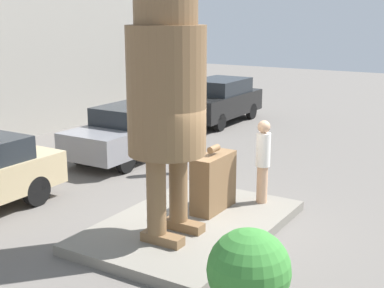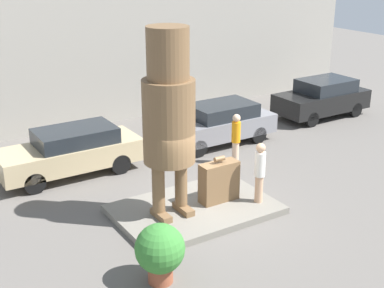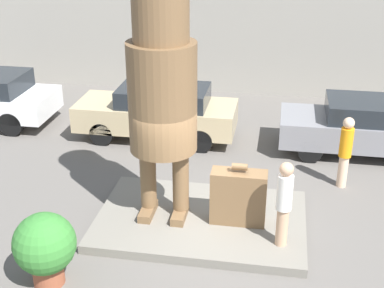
{
  "view_description": "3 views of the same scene",
  "coord_description": "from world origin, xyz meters",
  "px_view_note": "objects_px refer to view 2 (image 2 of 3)",
  "views": [
    {
      "loc": [
        -8.12,
        -4.99,
        4.05
      ],
      "look_at": [
        0.11,
        0.05,
        1.67
      ],
      "focal_mm": 50.0,
      "sensor_mm": 36.0,
      "label": 1
    },
    {
      "loc": [
        -7.1,
        -11.13,
        6.93
      ],
      "look_at": [
        -0.27,
        -0.29,
        2.17
      ],
      "focal_mm": 50.0,
      "sensor_mm": 36.0,
      "label": 2
    },
    {
      "loc": [
        1.45,
        -9.47,
        6.19
      ],
      "look_at": [
        -0.18,
        -0.05,
        1.87
      ],
      "focal_mm": 50.0,
      "sensor_mm": 36.0,
      "label": 3
    }
  ],
  "objects_px": {
    "parked_car_black": "(322,97)",
    "giant_suitcase": "(219,182)",
    "planter_pot": "(160,250)",
    "tourist": "(260,170)",
    "parked_car_grey": "(218,123)",
    "parked_car_tan": "(71,151)",
    "statue_figure": "(169,109)",
    "worker_hivis": "(236,137)"
  },
  "relations": [
    {
      "from": "tourist",
      "to": "worker_hivis",
      "type": "relative_size",
      "value": 0.99
    },
    {
      "from": "statue_figure",
      "to": "worker_hivis",
      "type": "xyz_separation_m",
      "value": [
        3.82,
        2.22,
        -2.13
      ]
    },
    {
      "from": "worker_hivis",
      "to": "parked_car_grey",
      "type": "bearing_deg",
      "value": 71.21
    },
    {
      "from": "parked_car_black",
      "to": "worker_hivis",
      "type": "distance_m",
      "value": 6.76
    },
    {
      "from": "statue_figure",
      "to": "tourist",
      "type": "xyz_separation_m",
      "value": [
        2.44,
        -0.72,
        -1.95
      ]
    },
    {
      "from": "parked_car_grey",
      "to": "statue_figure",
      "type": "bearing_deg",
      "value": 43.15
    },
    {
      "from": "giant_suitcase",
      "to": "parked_car_grey",
      "type": "height_order",
      "value": "giant_suitcase"
    },
    {
      "from": "giant_suitcase",
      "to": "parked_car_grey",
      "type": "relative_size",
      "value": 0.31
    },
    {
      "from": "parked_car_black",
      "to": "planter_pot",
      "type": "relative_size",
      "value": 3.0
    },
    {
      "from": "tourist",
      "to": "parked_car_tan",
      "type": "xyz_separation_m",
      "value": [
        -3.58,
        5.02,
        -0.33
      ]
    },
    {
      "from": "tourist",
      "to": "parked_car_black",
      "type": "distance_m",
      "value": 9.35
    },
    {
      "from": "parked_car_tan",
      "to": "parked_car_grey",
      "type": "bearing_deg",
      "value": 179.05
    },
    {
      "from": "parked_car_tan",
      "to": "parked_car_black",
      "type": "relative_size",
      "value": 1.09
    },
    {
      "from": "worker_hivis",
      "to": "parked_car_black",
      "type": "bearing_deg",
      "value": 20.27
    },
    {
      "from": "parked_car_tan",
      "to": "worker_hivis",
      "type": "bearing_deg",
      "value": 157.23
    },
    {
      "from": "statue_figure",
      "to": "worker_hivis",
      "type": "bearing_deg",
      "value": 30.23
    },
    {
      "from": "parked_car_black",
      "to": "giant_suitcase",
      "type": "bearing_deg",
      "value": 28.22
    },
    {
      "from": "parked_car_tan",
      "to": "planter_pot",
      "type": "height_order",
      "value": "parked_car_tan"
    },
    {
      "from": "tourist",
      "to": "parked_car_tan",
      "type": "bearing_deg",
      "value": 125.48
    },
    {
      "from": "planter_pot",
      "to": "worker_hivis",
      "type": "distance_m",
      "value": 7.09
    },
    {
      "from": "statue_figure",
      "to": "parked_car_grey",
      "type": "distance_m",
      "value": 6.57
    },
    {
      "from": "parked_car_grey",
      "to": "giant_suitcase",
      "type": "bearing_deg",
      "value": 55.34
    },
    {
      "from": "tourist",
      "to": "parked_car_grey",
      "type": "relative_size",
      "value": 0.41
    },
    {
      "from": "giant_suitcase",
      "to": "worker_hivis",
      "type": "relative_size",
      "value": 0.76
    },
    {
      "from": "planter_pot",
      "to": "tourist",
      "type": "bearing_deg",
      "value": 21.9
    },
    {
      "from": "planter_pot",
      "to": "parked_car_grey",
      "type": "bearing_deg",
      "value": 47.07
    },
    {
      "from": "statue_figure",
      "to": "tourist",
      "type": "height_order",
      "value": "statue_figure"
    },
    {
      "from": "worker_hivis",
      "to": "statue_figure",
      "type": "bearing_deg",
      "value": -149.77
    },
    {
      "from": "giant_suitcase",
      "to": "planter_pot",
      "type": "distance_m",
      "value": 3.89
    },
    {
      "from": "statue_figure",
      "to": "parked_car_tan",
      "type": "xyz_separation_m",
      "value": [
        -1.14,
        4.31,
        -2.28
      ]
    },
    {
      "from": "giant_suitcase",
      "to": "statue_figure",
      "type": "bearing_deg",
      "value": 177.89
    },
    {
      "from": "statue_figure",
      "to": "planter_pot",
      "type": "xyz_separation_m",
      "value": [
        -1.6,
        -2.34,
        -2.31
      ]
    },
    {
      "from": "parked_car_tan",
      "to": "planter_pot",
      "type": "bearing_deg",
      "value": 86.03
    },
    {
      "from": "tourist",
      "to": "parked_car_tan",
      "type": "relative_size",
      "value": 0.39
    },
    {
      "from": "giant_suitcase",
      "to": "parked_car_tan",
      "type": "height_order",
      "value": "parked_car_tan"
    },
    {
      "from": "worker_hivis",
      "to": "planter_pot",
      "type": "bearing_deg",
      "value": -139.89
    },
    {
      "from": "giant_suitcase",
      "to": "worker_hivis",
      "type": "height_order",
      "value": "worker_hivis"
    },
    {
      "from": "statue_figure",
      "to": "planter_pot",
      "type": "height_order",
      "value": "statue_figure"
    },
    {
      "from": "parked_car_grey",
      "to": "planter_pot",
      "type": "relative_size",
      "value": 3.12
    },
    {
      "from": "parked_car_black",
      "to": "statue_figure",
      "type": "bearing_deg",
      "value": 24.21
    },
    {
      "from": "parked_car_tan",
      "to": "planter_pot",
      "type": "xyz_separation_m",
      "value": [
        -0.46,
        -6.65,
        -0.04
      ]
    },
    {
      "from": "giant_suitcase",
      "to": "parked_car_grey",
      "type": "xyz_separation_m",
      "value": [
        2.95,
        4.27,
        0.03
      ]
    }
  ]
}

